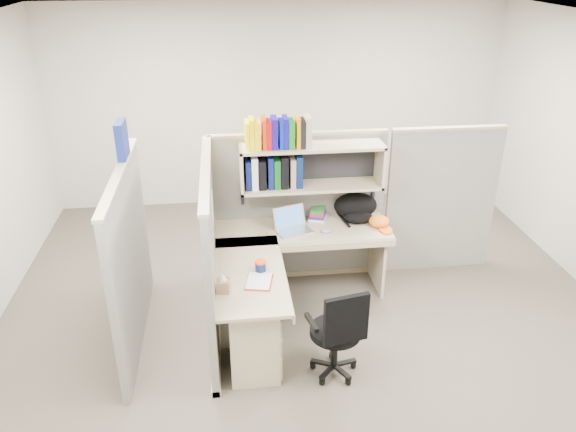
{
  "coord_description": "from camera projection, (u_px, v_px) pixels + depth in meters",
  "views": [
    {
      "loc": [
        -0.73,
        -4.38,
        3.26
      ],
      "look_at": [
        -0.18,
        0.25,
        1.04
      ],
      "focal_mm": 35.0,
      "sensor_mm": 36.0,
      "label": 1
    }
  ],
  "objects": [
    {
      "name": "room_shell",
      "position": [
        313.0,
        165.0,
        4.71
      ],
      "size": [
        6.0,
        6.0,
        6.0
      ],
      "color": "#B4AEA2",
      "rests_on": "ground"
    },
    {
      "name": "orange_cap",
      "position": [
        379.0,
        221.0,
        5.63
      ],
      "size": [
        0.28,
        0.29,
        0.11
      ],
      "primitive_type": null,
      "rotation": [
        0.0,
        0.0,
        0.38
      ],
      "color": "orange",
      "rests_on": "desk"
    },
    {
      "name": "paper_cup",
      "position": [
        297.0,
        218.0,
        5.71
      ],
      "size": [
        0.08,
        0.08,
        0.1
      ],
      "primitive_type": "cylinder",
      "rotation": [
        0.0,
        0.0,
        0.09
      ],
      "color": "white",
      "rests_on": "desk"
    },
    {
      "name": "cubicle",
      "position": [
        267.0,
        220.0,
        5.38
      ],
      "size": [
        3.79,
        1.84,
        1.95
      ],
      "color": "#5C5C57",
      "rests_on": "ground"
    },
    {
      "name": "task_chair",
      "position": [
        337.0,
        346.0,
        4.61
      ],
      "size": [
        0.5,
        0.46,
        0.89
      ],
      "color": "black",
      "rests_on": "ground"
    },
    {
      "name": "desk",
      "position": [
        270.0,
        305.0,
        4.92
      ],
      "size": [
        1.74,
        1.75,
        0.73
      ],
      "color": "tan",
      "rests_on": "ground"
    },
    {
      "name": "ground",
      "position": [
        310.0,
        323.0,
        5.4
      ],
      "size": [
        6.0,
        6.0,
        0.0
      ],
      "primitive_type": "plane",
      "color": "#3B352E",
      "rests_on": "ground"
    },
    {
      "name": "tissue_box",
      "position": [
        223.0,
        282.0,
        4.55
      ],
      "size": [
        0.12,
        0.12,
        0.17
      ],
      "primitive_type": null,
      "rotation": [
        0.0,
        0.0,
        -0.12
      ],
      "color": "#9E7759",
      "rests_on": "desk"
    },
    {
      "name": "backpack",
      "position": [
        357.0,
        208.0,
        5.74
      ],
      "size": [
        0.49,
        0.41,
        0.26
      ],
      "primitive_type": null,
      "rotation": [
        0.0,
        0.0,
        -0.14
      ],
      "color": "black",
      "rests_on": "desk"
    },
    {
      "name": "snack_canister",
      "position": [
        260.0,
        266.0,
        4.85
      ],
      "size": [
        0.1,
        0.1,
        0.1
      ],
      "color": "#0D1A51",
      "rests_on": "desk"
    },
    {
      "name": "laptop",
      "position": [
        294.0,
        221.0,
        5.49
      ],
      "size": [
        0.42,
        0.42,
        0.24
      ],
      "primitive_type": null,
      "rotation": [
        0.0,
        0.0,
        0.33
      ],
      "color": "silver",
      "rests_on": "desk"
    },
    {
      "name": "book_stack",
      "position": [
        318.0,
        213.0,
        5.81
      ],
      "size": [
        0.22,
        0.26,
        0.11
      ],
      "primitive_type": null,
      "rotation": [
        0.0,
        0.0,
        -0.31
      ],
      "color": "gray",
      "rests_on": "desk"
    },
    {
      "name": "mouse",
      "position": [
        326.0,
        231.0,
        5.52
      ],
      "size": [
        0.11,
        0.09,
        0.04
      ],
      "primitive_type": "ellipsoid",
      "rotation": [
        0.0,
        0.0,
        -0.36
      ],
      "color": "#7D8EB2",
      "rests_on": "desk"
    },
    {
      "name": "loose_paper",
      "position": [
        259.0,
        281.0,
        4.73
      ],
      "size": [
        0.25,
        0.3,
        0.0
      ],
      "primitive_type": null,
      "rotation": [
        0.0,
        0.0,
        -0.2
      ],
      "color": "white",
      "rests_on": "desk"
    }
  ]
}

